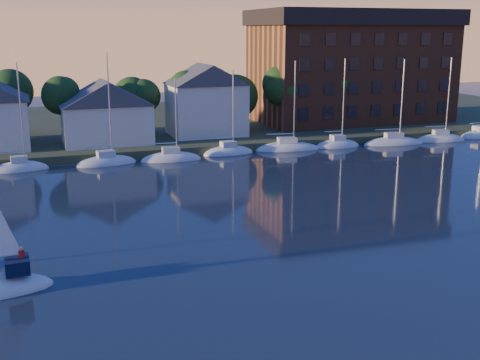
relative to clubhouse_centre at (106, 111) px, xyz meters
name	(u,v)px	position (x,y,z in m)	size (l,w,h in m)	color
shoreline_land	(131,128)	(6.00, 18.00, -5.13)	(160.00, 50.00, 2.00)	#343F24
wooden_dock	(161,154)	(6.00, -5.00, -5.13)	(120.00, 3.00, 1.00)	brown
clubhouse_centre	(106,111)	(0.00, 0.00, 0.00)	(11.55, 8.40, 8.08)	white
clubhouse_east	(206,99)	(14.00, 2.00, 0.87)	(10.50, 8.40, 9.80)	white
condo_block	(351,65)	(40.00, 7.95, 4.66)	(31.00, 17.00, 17.40)	brown
tree_line	(157,89)	(8.00, 6.00, 2.04)	(93.40, 5.40, 8.90)	#332017
moored_fleet	(198,156)	(10.00, -8.00, -5.03)	(95.50, 2.40, 12.05)	silver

